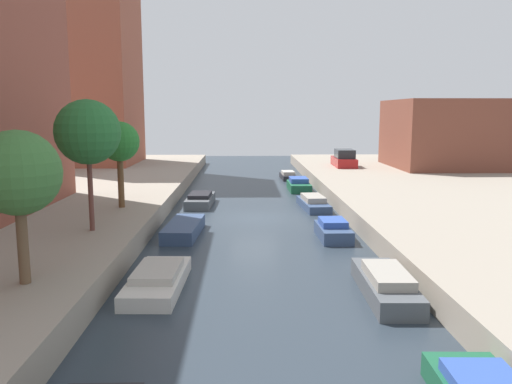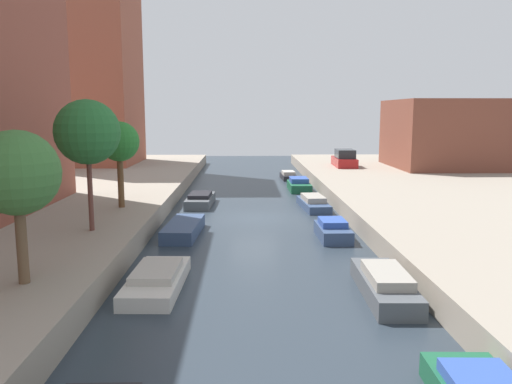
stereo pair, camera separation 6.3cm
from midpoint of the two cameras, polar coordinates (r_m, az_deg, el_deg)
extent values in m
plane|color=#28333D|center=(29.18, -0.28, -2.94)|extent=(84.00, 84.00, 0.00)
cube|color=brown|center=(53.21, -18.96, 15.10)|extent=(10.00, 9.49, 22.38)
cube|color=brown|center=(50.05, 20.47, 6.06)|extent=(10.00, 10.03, 6.04)
cylinder|color=brown|center=(16.44, -24.46, -5.17)|extent=(0.31, 0.31, 2.40)
sphere|color=#396C32|center=(16.10, -24.93, 1.95)|extent=(2.44, 2.44, 2.44)
cylinder|color=brown|center=(22.66, -17.87, -0.11)|extent=(0.21, 0.21, 3.20)
sphere|color=#24642E|center=(22.43, -18.18, 6.31)|extent=(2.69, 2.69, 2.69)
cylinder|color=brown|center=(27.82, -14.77, 1.12)|extent=(0.32, 0.32, 2.73)
sphere|color=#26732B|center=(27.63, -14.94, 5.42)|extent=(2.07, 2.07, 2.07)
cube|color=maroon|center=(48.34, 9.63, 3.30)|extent=(1.92, 4.70, 0.80)
cube|color=#1E2328|center=(47.93, 9.73, 4.19)|extent=(1.65, 2.60, 0.78)
cube|color=beige|center=(18.11, -10.90, -9.70)|extent=(1.83, 4.57, 0.49)
cube|color=#B2ADA3|center=(18.02, -10.93, -8.55)|extent=(1.51, 2.53, 0.25)
cube|color=#33476B|center=(25.51, -8.04, -4.04)|extent=(1.76, 4.54, 0.62)
cube|color=#4C5156|center=(33.39, -6.22, -0.98)|extent=(1.71, 4.33, 0.59)
cube|color=black|center=(33.20, -6.25, -0.31)|extent=(1.40, 2.40, 0.23)
cube|color=#4C5156|center=(17.64, 13.97, -10.09)|extent=(1.54, 4.63, 0.62)
cube|color=gray|center=(17.27, 14.24, -8.87)|extent=(1.27, 2.56, 0.32)
cube|color=#33476B|center=(24.80, 8.45, -4.43)|extent=(1.43, 3.04, 0.61)
cube|color=#2D4C9E|center=(24.84, 8.41, -3.33)|extent=(1.20, 1.68, 0.30)
cube|color=#33476B|center=(32.38, 6.29, -1.39)|extent=(1.71, 4.46, 0.47)
cube|color=gray|center=(32.35, 6.29, -0.68)|extent=(1.35, 2.48, 0.34)
cube|color=#195638|center=(39.63, 4.71, 0.61)|extent=(1.59, 3.70, 0.61)
cube|color=#2D4C9E|center=(39.79, 4.68, 1.35)|extent=(1.34, 2.04, 0.36)
cube|color=#232328|center=(46.31, 3.51, 1.70)|extent=(1.35, 3.38, 0.45)
cube|color=#B2ADA3|center=(46.20, 3.52, 2.14)|extent=(1.11, 1.87, 0.28)
camera|label=1|loc=(0.03, -90.06, -0.01)|focal=36.21mm
camera|label=2|loc=(0.03, 89.94, 0.01)|focal=36.21mm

